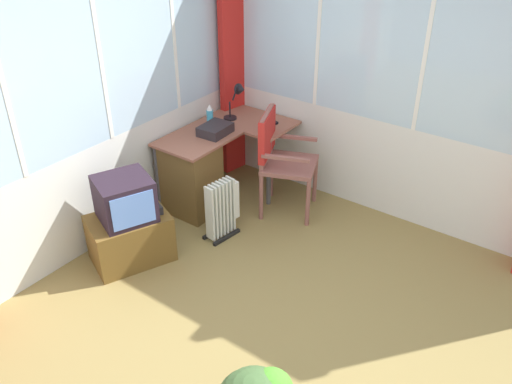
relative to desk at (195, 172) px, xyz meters
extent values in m
cube|color=olive|center=(-1.07, -1.68, -0.42)|extent=(5.11, 4.97, 0.06)
cube|color=silver|center=(-1.07, 0.34, 0.07)|extent=(4.11, 0.06, 0.92)
cube|color=silver|center=(-1.07, 0.34, 1.34)|extent=(4.03, 0.06, 1.62)
cube|color=white|center=(-0.66, 0.34, 1.34)|extent=(0.04, 0.07, 1.62)
cube|color=white|center=(0.16, 0.34, 1.34)|extent=(0.04, 0.07, 1.62)
cube|color=silver|center=(1.02, -1.68, 0.07)|extent=(0.06, 3.97, 0.92)
cube|color=silver|center=(1.02, -1.68, 1.34)|extent=(0.06, 3.89, 1.62)
cube|color=white|center=(1.02, -1.68, 1.34)|extent=(0.07, 0.04, 1.62)
cube|color=white|center=(1.02, -0.69, 1.34)|extent=(0.07, 0.04, 1.62)
cube|color=red|center=(0.89, 0.21, 0.92)|extent=(0.35, 0.12, 2.62)
cube|color=#975C48|center=(0.34, 0.01, 0.32)|extent=(1.26, 0.54, 0.02)
cube|color=#975C48|center=(0.69, -0.41, 0.32)|extent=(0.54, 0.31, 0.02)
cube|color=brown|center=(-0.06, 0.01, -0.05)|extent=(0.40, 0.50, 0.69)
cylinder|color=#4C4C51|center=(0.47, -0.52, -0.04)|extent=(0.04, 0.04, 0.70)
cylinder|color=#4C4C51|center=(-0.25, 0.24, -0.04)|extent=(0.04, 0.04, 0.70)
cylinder|color=black|center=(0.59, 0.04, 0.34)|extent=(0.13, 0.13, 0.02)
cylinder|color=black|center=(0.59, 0.04, 0.43)|extent=(0.02, 0.02, 0.16)
cylinder|color=black|center=(0.64, 0.01, 0.59)|extent=(0.03, 0.07, 0.16)
cone|color=black|center=(0.69, -0.03, 0.62)|extent=(0.13, 0.13, 0.12)
cube|color=black|center=(0.77, -0.34, 0.34)|extent=(0.08, 0.16, 0.02)
cylinder|color=#45AED5|center=(0.35, 0.09, 0.41)|extent=(0.06, 0.06, 0.16)
cone|color=white|center=(0.35, 0.09, 0.52)|extent=(0.06, 0.06, 0.06)
cube|color=#2B262A|center=(0.23, -0.07, 0.38)|extent=(0.31, 0.25, 0.09)
cylinder|color=#8B554C|center=(0.37, -1.03, -0.15)|extent=(0.04, 0.04, 0.47)
cylinder|color=#8B554C|center=(0.78, -0.86, -0.15)|extent=(0.04, 0.04, 0.47)
cylinder|color=#8B554C|center=(0.20, -0.62, -0.15)|extent=(0.04, 0.04, 0.47)
cylinder|color=#8B554C|center=(0.61, -0.46, -0.15)|extent=(0.04, 0.04, 0.47)
cube|color=#8B554C|center=(0.49, -0.74, 0.10)|extent=(0.63, 0.63, 0.04)
cube|color=#8B554C|center=(0.41, -0.54, 0.36)|extent=(0.41, 0.20, 0.48)
cube|color=red|center=(0.41, -0.54, 0.39)|extent=(0.44, 0.23, 0.41)
cube|color=#8B554C|center=(0.29, -0.83, 0.28)|extent=(0.20, 0.42, 0.03)
cube|color=#8B554C|center=(0.69, -0.66, 0.28)|extent=(0.20, 0.42, 0.03)
cube|color=brown|center=(-0.93, -0.09, -0.18)|extent=(0.76, 0.66, 0.42)
cube|color=black|center=(-0.93, -0.09, 0.20)|extent=(0.54, 0.53, 0.36)
cube|color=#618EE3|center=(-1.01, -0.28, 0.20)|extent=(0.32, 0.14, 0.28)
cube|color=#262628|center=(-0.80, -0.15, 0.06)|extent=(0.33, 0.30, 0.07)
cube|color=silver|center=(-0.36, -0.48, -0.10)|extent=(0.03, 0.10, 0.52)
cube|color=silver|center=(-0.32, -0.48, -0.10)|extent=(0.03, 0.10, 0.52)
cube|color=silver|center=(-0.27, -0.49, -0.10)|extent=(0.03, 0.10, 0.52)
cube|color=silver|center=(-0.23, -0.49, -0.10)|extent=(0.03, 0.10, 0.52)
cube|color=silver|center=(-0.19, -0.50, -0.10)|extent=(0.03, 0.10, 0.52)
cube|color=silver|center=(-0.15, -0.50, -0.10)|extent=(0.03, 0.10, 0.52)
cube|color=silver|center=(-0.11, -0.51, -0.10)|extent=(0.03, 0.10, 0.52)
cube|color=black|center=(-0.24, -0.56, -0.38)|extent=(0.31, 0.07, 0.03)
cube|color=black|center=(-0.22, -0.42, -0.38)|extent=(0.31, 0.07, 0.03)
cube|color=silver|center=(-0.07, -0.52, -0.07)|extent=(0.06, 0.10, 0.37)
camera|label=1|loc=(-3.29, -3.11, 2.48)|focal=38.00mm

